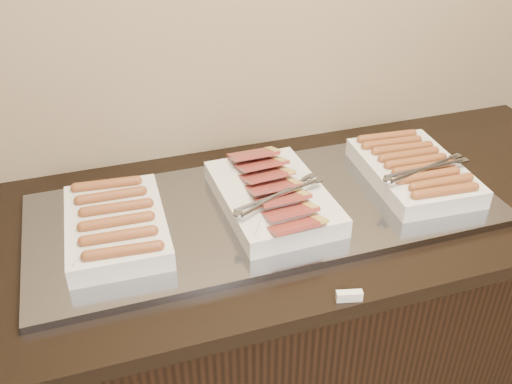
% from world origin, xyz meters
% --- Properties ---
extents(counter, '(2.06, 0.76, 0.90)m').
position_xyz_m(counter, '(0.00, 2.13, 0.45)').
color(counter, black).
rests_on(counter, ground).
extents(warming_tray, '(1.20, 0.50, 0.02)m').
position_xyz_m(warming_tray, '(-0.01, 2.13, 0.91)').
color(warming_tray, gray).
rests_on(warming_tray, counter).
extents(dish_left, '(0.24, 0.35, 0.07)m').
position_xyz_m(dish_left, '(-0.39, 2.13, 0.95)').
color(dish_left, silver).
rests_on(dish_left, warming_tray).
extents(dish_center, '(0.28, 0.41, 0.09)m').
position_xyz_m(dish_center, '(0.01, 2.13, 0.95)').
color(dish_center, silver).
rests_on(dish_center, warming_tray).
extents(dish_right, '(0.28, 0.38, 0.08)m').
position_xyz_m(dish_right, '(0.42, 2.13, 0.95)').
color(dish_right, silver).
rests_on(dish_right, warming_tray).
extents(label_holder, '(0.06, 0.03, 0.02)m').
position_xyz_m(label_holder, '(0.05, 1.77, 0.91)').
color(label_holder, silver).
rests_on(label_holder, counter).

